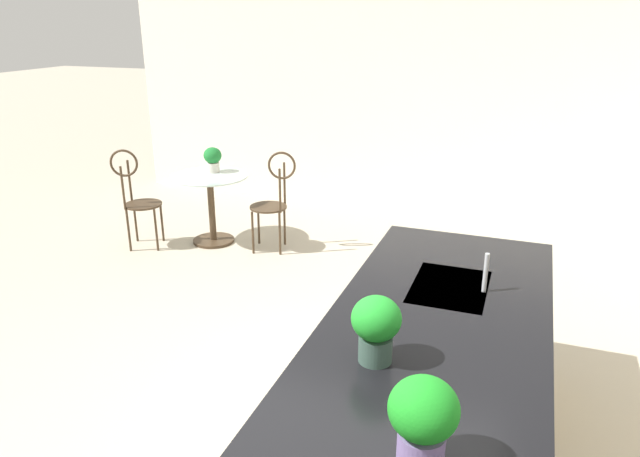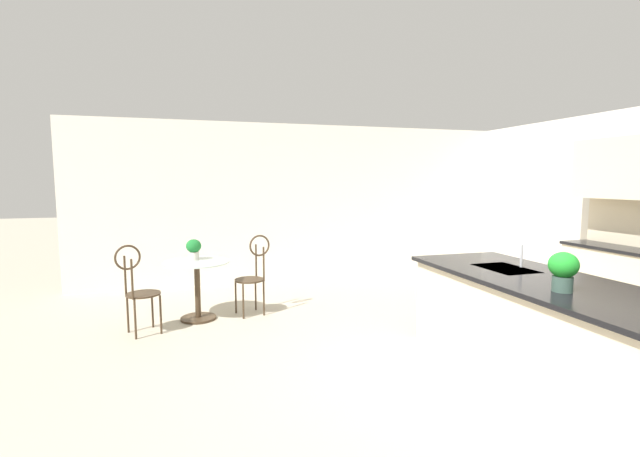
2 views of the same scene
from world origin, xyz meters
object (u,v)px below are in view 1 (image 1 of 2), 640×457
chair_by_island (274,197)px  bistro_table (211,202)px  chair_near_window (137,194)px  potted_plant_on_table (213,158)px  potted_plant_counter_far (423,418)px  potted_plant_counter_near (376,325)px

chair_by_island → bistro_table: bearing=-87.1°
chair_near_window → potted_plant_on_table: (-0.50, 0.63, 0.32)m
bistro_table → potted_plant_on_table: potted_plant_on_table is taller
bistro_table → chair_near_window: size_ratio=0.77×
bistro_table → potted_plant_on_table: (-0.14, -0.03, 0.44)m
chair_near_window → potted_plant_counter_far: potted_plant_counter_far is taller
chair_by_island → potted_plant_counter_near: bearing=31.5°
chair_near_window → potted_plant_on_table: size_ratio=3.93×
potted_plant_on_table → potted_plant_counter_near: 4.13m
bistro_table → potted_plant_counter_near: (3.04, 2.59, 0.65)m
chair_near_window → potted_plant_counter_far: bearing=47.8°
bistro_table → chair_by_island: bearing=92.9°
bistro_table → potted_plant_on_table: 0.47m
bistro_table → potted_plant_counter_near: bearing=40.5°
bistro_table → potted_plant_on_table: bearing=-167.9°
bistro_table → chair_by_island: (-0.04, 0.71, 0.13)m
bistro_table → chair_near_window: chair_near_window is taller
chair_by_island → potted_plant_on_table: bearing=-97.8°
bistro_table → chair_near_window: bearing=-60.7°
chair_by_island → potted_plant_counter_far: size_ratio=3.20×
potted_plant_on_table → potted_plant_counter_far: 4.74m
chair_near_window → potted_plant_on_table: 0.86m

